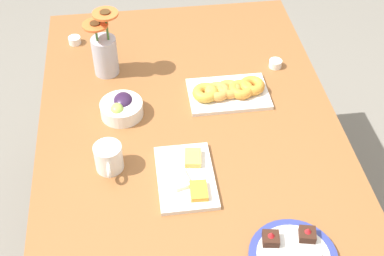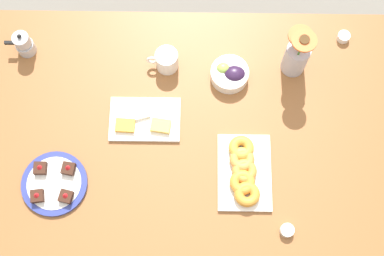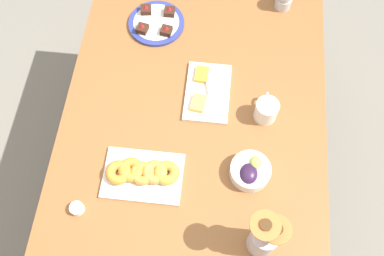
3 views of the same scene
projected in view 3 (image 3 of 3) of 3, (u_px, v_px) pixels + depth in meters
ground_plane at (192, 191)px, 2.26m from camera, size 6.00×6.00×0.00m
dining_table at (192, 142)px, 1.67m from camera, size 1.60×1.00×0.74m
coffee_mug at (266, 110)px, 1.58m from camera, size 0.12×0.09×0.09m
grape_bowl at (250, 171)px, 1.50m from camera, size 0.14×0.14×0.07m
cheese_platter at (207, 92)px, 1.66m from camera, size 0.26×0.17×0.03m
croissant_platter at (143, 173)px, 1.50m from camera, size 0.19×0.29×0.05m
jam_cup_honey at (77, 208)px, 1.45m from camera, size 0.05×0.05×0.03m
dessert_plate at (156, 23)px, 1.80m from camera, size 0.24×0.24×0.05m
flower_vase at (264, 238)px, 1.34m from camera, size 0.10×0.13×0.26m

